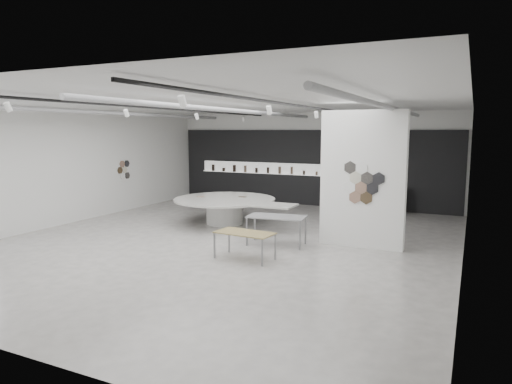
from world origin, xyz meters
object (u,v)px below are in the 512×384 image
at_px(sample_table_stone, 277,219).
at_px(partition_column, 363,179).
at_px(sample_table_wood, 245,234).
at_px(kitchen_counter, 381,199).
at_px(display_island, 226,207).

bearing_deg(sample_table_stone, partition_column, 21.69).
bearing_deg(sample_table_wood, sample_table_stone, 84.40).
xyz_separation_m(sample_table_stone, kitchen_counter, (1.62, 6.37, -0.22)).
xyz_separation_m(display_island, kitchen_counter, (4.22, 4.48, -0.05)).
relative_size(display_island, sample_table_stone, 2.64).
bearing_deg(kitchen_counter, display_island, -133.61).
relative_size(sample_table_wood, sample_table_stone, 0.90).
bearing_deg(display_island, sample_table_stone, -36.27).
xyz_separation_m(sample_table_wood, sample_table_stone, (0.16, 1.59, 0.12)).
xyz_separation_m(display_island, sample_table_wood, (2.45, -3.47, 0.05)).
bearing_deg(kitchen_counter, sample_table_stone, -104.62).
relative_size(display_island, sample_table_wood, 2.94).
relative_size(sample_table_wood, kitchen_counter, 0.82).
bearing_deg(display_island, kitchen_counter, 46.38).
bearing_deg(partition_column, kitchen_counter, 94.88).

